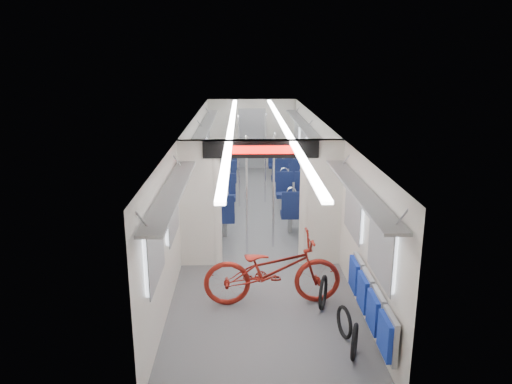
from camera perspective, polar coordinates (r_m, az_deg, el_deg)
carriage at (r=10.52m, az=0.19°, el=3.26°), size 12.00×12.02×2.31m
bicycle at (r=7.71m, az=1.90°, el=-8.86°), size 2.14×0.84×1.11m
flip_bench at (r=6.90m, az=12.91°, el=-12.14°), size 0.12×2.14×0.55m
bike_hoop_a at (r=6.68m, az=11.18°, el=-16.63°), size 0.20×0.47×0.48m
bike_hoop_b at (r=7.10m, az=10.05°, el=-14.61°), size 0.15×0.46×0.46m
bike_hoop_c at (r=7.74m, az=7.67°, el=-11.47°), size 0.22×0.52×0.53m
seat_bay_near_left at (r=11.21m, az=-4.66°, el=-1.15°), size 0.89×1.97×1.07m
seat_bay_near_right at (r=11.47m, az=4.76°, el=-0.79°), size 0.88×1.92×1.05m
seat_bay_far_left at (r=14.44m, az=-3.99°, el=2.67°), size 0.89×1.99×1.07m
seat_bay_far_right at (r=14.60m, az=3.39°, el=2.87°), size 0.91×2.07×1.10m
stanchion_near_left at (r=9.41m, az=-1.06°, el=-0.44°), size 0.05×0.05×2.30m
stanchion_near_right at (r=9.71m, az=2.02°, el=0.06°), size 0.04×0.04×2.30m
stanchion_far_left at (r=12.38m, az=-1.96°, el=3.47°), size 0.04×0.04×2.30m
stanchion_far_right at (r=12.75m, az=1.08°, el=3.83°), size 0.05×0.05×2.30m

